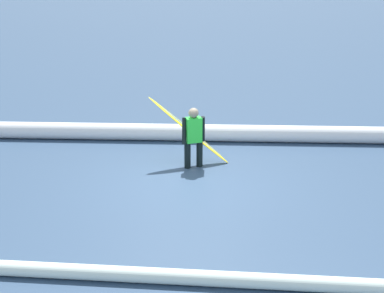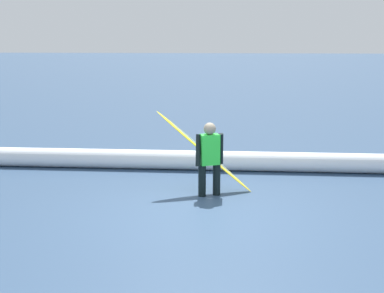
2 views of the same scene
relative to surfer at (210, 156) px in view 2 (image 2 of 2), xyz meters
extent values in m
plane|color=navy|center=(0.12, 0.85, -0.75)|extent=(168.71, 168.71, 0.00)
cylinder|color=black|center=(0.13, 0.05, -0.46)|extent=(0.14, 0.14, 0.59)
cylinder|color=black|center=(-0.13, -0.05, -0.46)|extent=(0.14, 0.14, 0.59)
cube|color=#2DD83F|center=(0.00, 0.00, 0.11)|extent=(0.39, 0.31, 0.55)
sphere|color=gray|center=(0.00, 0.00, 0.49)|extent=(0.22, 0.22, 0.22)
cylinder|color=black|center=(0.20, 0.08, 0.11)|extent=(0.09, 0.20, 0.58)
cylinder|color=black|center=(-0.20, -0.08, 0.11)|extent=(0.09, 0.17, 0.58)
ellipsoid|color=yellow|center=(0.11, -0.28, 0.01)|extent=(1.81, 0.27, 1.55)
ellipsoid|color=blue|center=(0.11, -0.28, 0.01)|extent=(1.46, 0.10, 1.25)
cylinder|color=white|center=(-2.21, -1.84, -0.54)|extent=(22.28, 0.45, 0.42)
camera|label=1|loc=(-0.52, 12.01, 3.90)|focal=54.43mm
camera|label=2|loc=(-0.40, 8.98, 2.10)|focal=47.84mm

